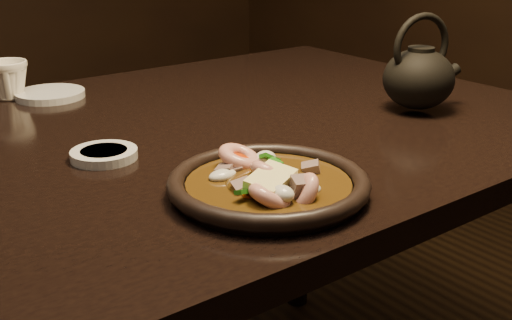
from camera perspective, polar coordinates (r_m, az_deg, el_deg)
table at (r=1.04m, az=-12.57°, el=-2.73°), size 1.60×0.90×0.75m
plate at (r=0.80m, az=1.12°, el=-2.20°), size 0.26×0.26×0.03m
stirfry at (r=0.80m, az=1.20°, el=-1.94°), size 0.16×0.19×0.06m
soy_dish at (r=0.95m, az=-13.35°, el=0.49°), size 0.10×0.10×0.01m
saucer_right at (r=1.32m, az=-17.82°, el=5.58°), size 0.13×0.13×0.01m
tea_cup at (r=1.33m, az=-21.21°, el=6.77°), size 0.10×0.10×0.08m
teapot at (r=1.19m, az=14.30°, el=7.29°), size 0.16×0.13×0.17m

